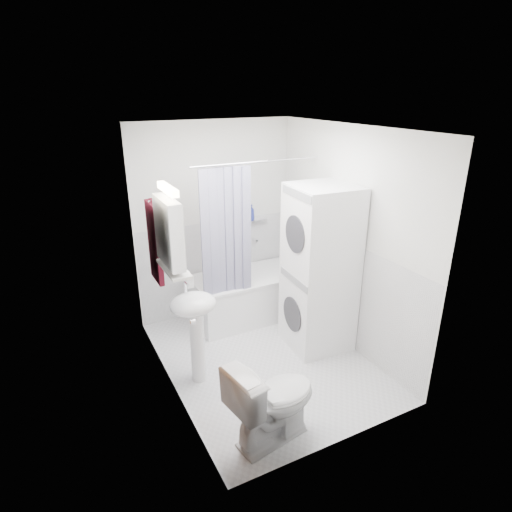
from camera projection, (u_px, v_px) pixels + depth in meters
name	position (u px, v px, depth m)	size (l,w,h in m)	color
floor	(264.00, 359.00, 4.61)	(2.60, 2.60, 0.00)	silver
room_walls	(265.00, 228.00, 4.07)	(2.60, 2.60, 2.60)	silver
wainscot	(252.00, 298.00, 4.63)	(1.98, 2.58, 2.58)	white
door	(193.00, 322.00, 3.38)	(0.05, 2.00, 2.00)	brown
bathtub	(253.00, 293.00, 5.39)	(1.49, 0.71, 0.57)	white
tub_spout	(255.00, 240.00, 5.54)	(0.04, 0.04, 0.12)	silver
curtain_rod	(265.00, 161.00, 4.53)	(0.02, 0.02, 1.67)	silver
shower_curtain	(226.00, 235.00, 4.61)	(0.55, 0.02, 1.45)	#17164D
sink	(194.00, 318.00, 4.03)	(0.44, 0.37, 1.04)	white
medicine_cabinet	(169.00, 230.00, 3.73)	(0.13, 0.50, 0.71)	white
shelf	(174.00, 268.00, 3.87)	(0.18, 0.54, 0.03)	silver
shower_caddy	(259.00, 220.00, 5.46)	(0.22, 0.06, 0.02)	silver
towel	(155.00, 241.00, 4.17)	(0.07, 0.34, 0.82)	#5A0B20
washer_dryer	(319.00, 269.00, 4.59)	(0.69, 0.69, 1.82)	white
toilet	(273.00, 400.00, 3.45)	(0.43, 0.77, 0.75)	white
soap_pump	(189.00, 283.00, 4.17)	(0.08, 0.17, 0.08)	gray
shelf_bottle	(179.00, 269.00, 3.73)	(0.07, 0.18, 0.07)	gray
shelf_cup	(169.00, 258.00, 3.95)	(0.10, 0.09, 0.10)	gray
shampoo_a	(243.00, 217.00, 5.34)	(0.13, 0.17, 0.13)	gray
shampoo_b	(251.00, 217.00, 5.40)	(0.08, 0.21, 0.08)	navy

